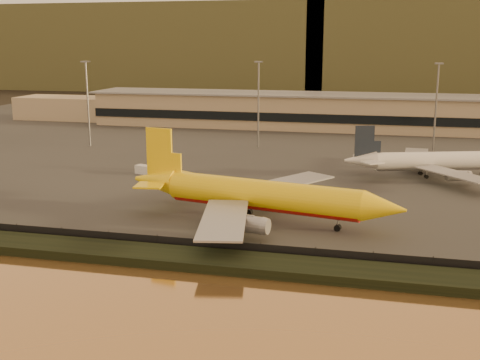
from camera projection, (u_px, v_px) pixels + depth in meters
The scene contains 11 objects.
ground at pixel (219, 229), 102.37m from camera, with size 900.00×900.00×0.00m, color black.
embankment at pixel (187, 259), 86.11m from camera, with size 320.00×7.00×1.40m, color black.
tarmac at pixel (298, 141), 192.34m from camera, with size 320.00×220.00×0.20m, color #2D2D2D.
perimeter_fence at pixel (195, 246), 89.77m from camera, with size 300.00×0.05×2.20m, color black.
terminal_building at pixel (272, 110), 223.23m from camera, with size 202.00×25.00×12.60m.
apron_light_masts at pixel (343, 99), 166.46m from camera, with size 152.20×12.20×25.40m.
distant_hills at pixel (320, 42), 422.17m from camera, with size 470.00×160.00×70.00m.
dhl_cargo_jet at pixel (258, 195), 105.27m from camera, with size 51.03×49.25×15.30m.
white_narrowbody_jet at pixel (434, 161), 140.13m from camera, with size 41.55×39.50×12.23m.
gse_vehicle_yellow at pixel (262, 192), 122.35m from camera, with size 4.18×1.88×1.88m, color yellow.
gse_vehicle_white at pixel (145, 170), 143.62m from camera, with size 4.58×2.06×2.06m, color silver.
Camera 1 is at (26.57, -94.32, 31.00)m, focal length 45.00 mm.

